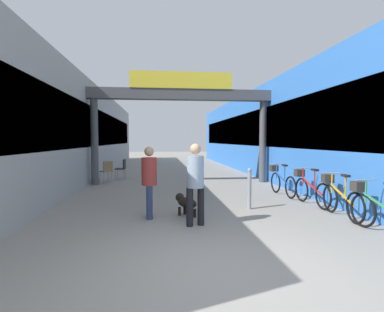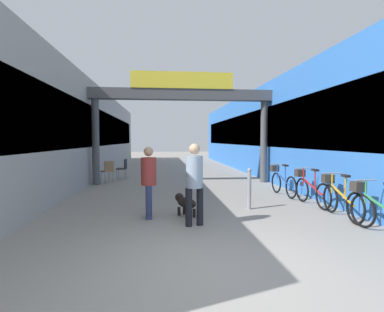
{
  "view_description": "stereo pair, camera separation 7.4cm",
  "coord_description": "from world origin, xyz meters",
  "views": [
    {
      "loc": [
        -0.89,
        -3.87,
        1.74
      ],
      "look_at": [
        0.0,
        4.14,
        1.3
      ],
      "focal_mm": 28.0,
      "sensor_mm": 36.0,
      "label": 1
    },
    {
      "loc": [
        -0.82,
        -3.88,
        1.74
      ],
      "look_at": [
        0.0,
        4.14,
        1.3
      ],
      "focal_mm": 28.0,
      "sensor_mm": 36.0,
      "label": 2
    }
  ],
  "objects": [
    {
      "name": "ground_plane",
      "position": [
        0.0,
        0.0,
        0.0
      ],
      "size": [
        80.0,
        80.0,
        0.0
      ],
      "primitive_type": "plane",
      "color": "gray"
    },
    {
      "name": "bollard_post_metal",
      "position": [
        1.36,
        3.36,
        0.52
      ],
      "size": [
        0.1,
        0.1,
        1.03
      ],
      "color": "gray",
      "rests_on": "ground_plane"
    },
    {
      "name": "cafe_chair_wood_nearer",
      "position": [
        -2.97,
        8.4,
        0.54
      ],
      "size": [
        0.56,
        0.56,
        0.89
      ],
      "color": "gray",
      "rests_on": "ground_plane"
    },
    {
      "name": "pedestrian_companion",
      "position": [
        -1.1,
        2.77,
        0.9
      ],
      "size": [
        0.35,
        0.38,
        1.58
      ],
      "color": "navy",
      "rests_on": "ground_plane"
    },
    {
      "name": "cafe_chair_black_farther",
      "position": [
        -2.49,
        9.42,
        0.54
      ],
      "size": [
        0.44,
        0.44,
        0.89
      ],
      "color": "gray",
      "rests_on": "ground_plane"
    },
    {
      "name": "arcade_sign_gateway",
      "position": [
        0.0,
        7.97,
        3.13
      ],
      "size": [
        7.4,
        0.47,
        4.36
      ],
      "color": "#4C4C4F",
      "rests_on": "ground_plane"
    },
    {
      "name": "dog_on_leash",
      "position": [
        -0.29,
        2.86,
        0.31
      ],
      "size": [
        0.57,
        0.68,
        0.5
      ],
      "color": "black",
      "rests_on": "ground_plane"
    },
    {
      "name": "pedestrian_with_dog",
      "position": [
        -0.16,
        2.07,
        0.95
      ],
      "size": [
        0.41,
        0.41,
        1.66
      ],
      "color": "black",
      "rests_on": "ground_plane"
    },
    {
      "name": "storefront_right",
      "position": [
        5.09,
        11.0,
        2.08
      ],
      "size": [
        3.0,
        26.0,
        4.15
      ],
      "color": "blue",
      "rests_on": "ground_plane"
    },
    {
      "name": "bicycle_orange_second",
      "position": [
        3.17,
        2.43,
        0.44
      ],
      "size": [
        0.46,
        1.69,
        0.98
      ],
      "color": "black",
      "rests_on": "ground_plane"
    },
    {
      "name": "bicycle_red_third",
      "position": [
        3.12,
        3.69,
        0.44
      ],
      "size": [
        0.46,
        1.69,
        0.98
      ],
      "color": "black",
      "rests_on": "ground_plane"
    },
    {
      "name": "storefront_left",
      "position": [
        -5.09,
        11.0,
        2.08
      ],
      "size": [
        3.0,
        26.0,
        4.15
      ],
      "color": "#9E9993",
      "rests_on": "ground_plane"
    },
    {
      "name": "bicycle_blue_farthest",
      "position": [
        2.94,
        5.13,
        0.44
      ],
      "size": [
        0.46,
        1.69,
        0.98
      ],
      "color": "black",
      "rests_on": "ground_plane"
    },
    {
      "name": "bicycle_green_nearest",
      "position": [
        3.17,
        1.2,
        0.44
      ],
      "size": [
        0.46,
        1.69,
        0.98
      ],
      "color": "black",
      "rests_on": "ground_plane"
    }
  ]
}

